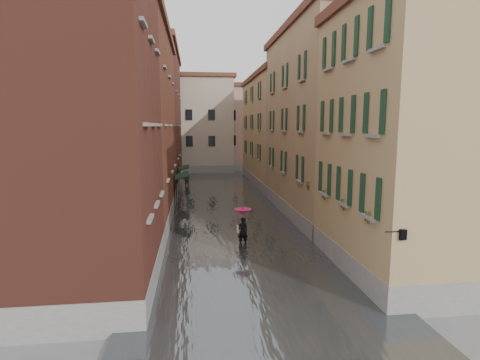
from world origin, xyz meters
TOP-DOWN VIEW (x-y plane):
  - ground at (0.00, 0.00)m, footprint 120.00×120.00m
  - floodwater at (0.00, 13.00)m, footprint 10.00×60.00m
  - building_left_near at (-7.00, -2.00)m, footprint 6.00×8.00m
  - building_left_mid at (-7.00, 9.00)m, footprint 6.00×14.00m
  - building_left_far at (-7.00, 24.00)m, footprint 6.00×16.00m
  - building_right_near at (7.00, -2.00)m, footprint 6.00×8.00m
  - building_right_mid at (7.00, 9.00)m, footprint 6.00×14.00m
  - building_right_far at (7.00, 24.00)m, footprint 6.00×16.00m
  - building_end_cream at (-3.00, 38.00)m, footprint 12.00×9.00m
  - building_end_pink at (6.00, 40.00)m, footprint 10.00×9.00m
  - awning_near at (-3.48, 13.03)m, footprint 1.09×3.35m
  - awning_far at (-3.49, 19.12)m, footprint 1.09×2.97m
  - wall_lantern at (4.33, -6.00)m, footprint 0.71×0.22m
  - window_planters at (4.12, -0.69)m, footprint 0.59×8.20m
  - pedestrian_main at (0.16, 2.50)m, footprint 0.97×0.97m
  - pedestrian_far at (-3.22, 22.94)m, footprint 1.02×0.92m

SIDE VIEW (x-z plane):
  - ground at x=0.00m, z-range 0.00..0.00m
  - floodwater at x=0.00m, z-range 0.00..0.20m
  - pedestrian_far at x=-3.22m, z-range 0.00..1.71m
  - pedestrian_main at x=0.16m, z-range 0.24..2.30m
  - awning_far at x=-3.49m, z-range 1.07..3.87m
  - awning_near at x=-3.48m, z-range 1.08..3.88m
  - wall_lantern at x=4.33m, z-range 2.83..3.18m
  - window_planters at x=4.12m, z-range 3.09..3.93m
  - building_right_near at x=7.00m, z-range 0.00..11.50m
  - building_right_far at x=7.00m, z-range 0.00..11.50m
  - building_end_pink at x=6.00m, z-range 0.00..12.00m
  - building_left_mid at x=-7.00m, z-range 0.00..12.50m
  - building_left_near at x=-7.00m, z-range 0.00..13.00m
  - building_right_mid at x=7.00m, z-range 0.00..13.00m
  - building_end_cream at x=-3.00m, z-range 0.00..13.00m
  - building_left_far at x=-7.00m, z-range 0.00..14.00m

